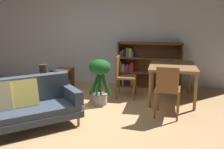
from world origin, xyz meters
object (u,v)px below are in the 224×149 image
Objects in this scene: dining_chair_near at (123,74)px; bookshelf at (145,65)px; potted_floor_plant at (100,76)px; open_laptop at (57,70)px; dining_chair_far at (168,88)px; fabric_couch at (9,106)px; media_console at (55,85)px; dining_table at (172,68)px; desk_speaker at (44,70)px.

dining_chair_near is 0.58× the size of bookshelf.
open_laptop is at bearing 157.71° from potted_floor_plant.
fabric_couch is at bearing -155.92° from dining_chair_far.
dining_chair_near reaches higher than fabric_couch.
media_console is (-0.03, 1.68, -0.11)m from fabric_couch.
bookshelf is at bearing 124.05° from dining_table.
open_laptop is 0.60m from desk_speaker.
bookshelf reaches higher than potted_floor_plant.
dining_chair_far reaches higher than fabric_couch.
media_console is 0.86× the size of bookshelf.
dining_table is at bearing 40.61° from fabric_couch.
open_laptop is at bearing 160.45° from dining_chair_far.
fabric_couch is at bearing -120.25° from bookshelf.
dining_chair_far is (2.42, -0.26, -0.16)m from desk_speaker.
fabric_couch is at bearing -86.33° from desk_speaker.
dining_chair_far reaches higher than dining_table.
dining_table is at bearing 9.49° from media_console.
open_laptop is 0.33× the size of dining_table.
desk_speaker is (-0.08, 1.31, 0.29)m from fabric_couch.
desk_speaker is at bearing -98.75° from media_console.
potted_floor_plant reaches higher than dining_chair_near.
dining_chair_far is at bearing -14.95° from media_console.
potted_floor_plant reaches higher than dining_table.
dining_table reaches higher than media_console.
potted_floor_plant is at bearing 162.88° from dining_chair_far.
media_console is at bearing 165.05° from dining_chair_far.
dining_chair_far is (2.42, -0.86, -0.06)m from open_laptop.
bookshelf is (1.86, 1.15, -0.03)m from open_laptop.
desk_speaker is at bearing -162.77° from dining_table.
dining_chair_far is at bearing -74.53° from bookshelf.
desk_speaker is 1.13m from potted_floor_plant.
fabric_couch is 2.56m from dining_chair_far.
fabric_couch is 2.49m from dining_chair_near.
desk_speaker is 2.44m from dining_chair_far.
media_console is 1.49× the size of dining_chair_near.
dining_chair_near is at bearing 14.91° from media_console.
open_laptop is 0.47× the size of dining_chair_near.
dining_chair_near is 1.07m from bookshelf.
bookshelf reaches higher than dining_table.
dining_table is at bearing -55.95° from bookshelf.
dining_chair_far is 2.08m from bookshelf.
bookshelf is at bearing 43.14° from desk_speaker.
open_laptop is 1.21m from potted_floor_plant.
dining_chair_near is (1.48, 0.15, -0.07)m from open_laptop.
media_console is at bearing 90.92° from fabric_couch.
desk_speaker reaches higher than open_laptop.
potted_floor_plant is 0.71m from dining_chair_near.
media_console is at bearing -170.51° from dining_table.
potted_floor_plant is (1.12, -0.46, 0.01)m from open_laptop.
fabric_couch is 3.22m from dining_table.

